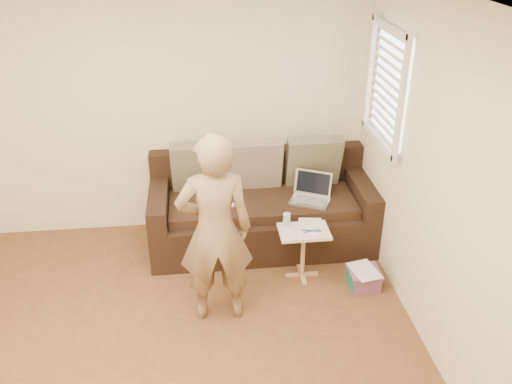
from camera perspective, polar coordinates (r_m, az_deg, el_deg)
floor at (r=4.26m, az=-9.06°, el=-18.94°), size 4.50×4.50×0.00m
ceiling at (r=2.98m, az=-12.92°, el=17.95°), size 4.50×4.50×0.00m
wall_back at (r=5.48m, az=-9.48°, el=8.51°), size 4.00×0.00×4.00m
wall_right at (r=3.82m, az=20.74°, el=-1.87°), size 0.00×4.50×4.50m
window_blinds at (r=4.92m, az=13.53°, el=10.80°), size 0.12×0.88×1.08m
sofa at (r=5.43m, az=0.59°, el=-1.42°), size 2.20×0.95×0.85m
pillow_left at (r=5.41m, az=-5.98°, el=2.66°), size 0.55×0.29×0.57m
pillow_mid at (r=5.43m, az=-0.17°, el=2.92°), size 0.55×0.27×0.57m
pillow_right at (r=5.53m, az=6.03°, el=3.22°), size 0.55×0.28×0.57m
laptop_silver at (r=5.33m, az=5.64°, el=-1.03°), size 0.45×0.41×0.25m
laptop_white at (r=5.28m, az=-3.54°, el=-1.23°), size 0.35×0.30×0.22m
person at (r=4.27m, az=-4.33°, el=-4.08°), size 0.61×0.42×1.65m
side_table at (r=5.04m, az=4.94°, el=-6.42°), size 0.45×0.32×0.50m
drinking_glass at (r=4.94m, az=3.23°, el=-2.91°), size 0.07×0.07×0.12m
scissors at (r=4.89m, az=5.84°, el=-4.08°), size 0.20×0.15×0.02m
paper_on_table at (r=4.97m, az=5.79°, el=-3.61°), size 0.25×0.33×0.00m
striped_box at (r=5.08m, az=11.22°, el=-8.86°), size 0.28×0.28×0.18m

